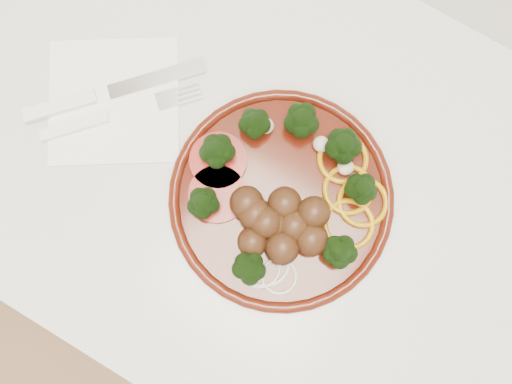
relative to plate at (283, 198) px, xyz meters
The scene contains 5 objects.
counter 0.47m from the plate, 16.50° to the left, with size 2.40×0.60×0.90m.
plate is the anchor object (origin of this frame).
napkin 0.25m from the plate, behind, with size 0.16×0.16×0.00m, color white.
knife 0.27m from the plate, behind, with size 0.17×0.19×0.01m.
fork 0.26m from the plate, behind, with size 0.15×0.17×0.01m.
Camera 1 is at (-0.05, 1.58, 1.60)m, focal length 40.00 mm.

